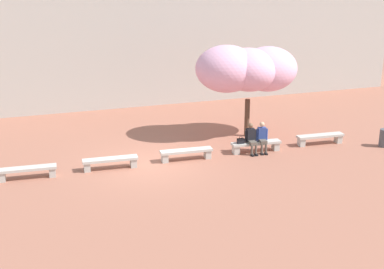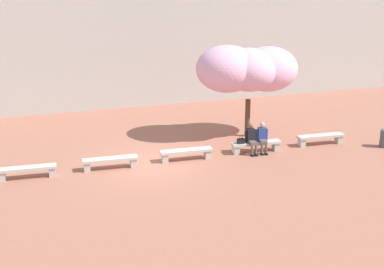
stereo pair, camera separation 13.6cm
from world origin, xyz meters
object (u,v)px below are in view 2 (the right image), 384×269
stone_bench_east_end (256,145)px  handbag (241,141)px  stone_bench_near_west (27,170)px  stone_bench_near_east (186,153)px  person_seated_left (251,137)px  cherry_tree_main (247,69)px  person_seated_right (262,136)px  stone_bench_center (110,161)px  stone_bench_far_east (321,138)px

stone_bench_east_end → handbag: bearing=-179.7°
stone_bench_near_west → stone_bench_near_east: size_ratio=1.00×
person_seated_left → cherry_tree_main: size_ratio=0.27×
stone_bench_near_east → person_seated_right: (3.36, -0.05, 0.39)m
cherry_tree_main → person_seated_left: bearing=-107.7°
person_seated_right → handbag: (-0.96, 0.05, -0.12)m
stone_bench_east_end → stone_bench_near_west: bearing=180.0°
stone_bench_center → cherry_tree_main: 7.59m
stone_bench_near_west → person_seated_right: person_seated_right is taller
stone_bench_center → handbag: (5.50, -0.00, 0.27)m
handbag → stone_bench_near_east: bearing=179.9°
stone_bench_center → person_seated_left: person_seated_left is taller
stone_bench_east_end → stone_bench_far_east: bearing=0.0°
stone_bench_east_end → person_seated_right: size_ratio=1.68×
stone_bench_near_east → person_seated_right: bearing=-0.9°
stone_bench_near_west → stone_bench_far_east: 12.43m
cherry_tree_main → handbag: bearing=-117.7°
stone_bench_east_end → handbag: (-0.71, -0.00, 0.27)m
handbag → cherry_tree_main: (1.18, 2.25, 2.54)m
handbag → cherry_tree_main: cherry_tree_main is taller
person_seated_right → stone_bench_east_end: bearing=168.2°
stone_bench_near_west → person_seated_right: bearing=-0.3°
stone_bench_east_end → handbag: 0.76m
stone_bench_near_east → stone_bench_east_end: bearing=-0.0°
stone_bench_center → cherry_tree_main: size_ratio=0.45×
person_seated_right → person_seated_left: bearing=-179.9°
stone_bench_near_west → stone_bench_east_end: bearing=0.0°
handbag → stone_bench_far_east: bearing=0.0°
stone_bench_center → stone_bench_near_east: 3.11m
stone_bench_near_east → stone_bench_east_end: (3.11, -0.00, 0.00)m
stone_bench_far_east → stone_bench_center: bearing=-180.0°
stone_bench_near_west → stone_bench_east_end: size_ratio=1.00×
stone_bench_near_west → person_seated_right: 9.58m
stone_bench_east_end → stone_bench_far_east: 3.11m
cherry_tree_main → stone_bench_far_east: bearing=-40.4°
stone_bench_near_west → stone_bench_east_end: 9.32m
stone_bench_center → stone_bench_east_end: same height
stone_bench_far_east → person_seated_right: size_ratio=1.68×
stone_bench_far_east → handbag: (-3.82, -0.00, 0.27)m
stone_bench_center → handbag: size_ratio=6.38×
stone_bench_far_east → person_seated_left: size_ratio=1.68×
stone_bench_near_east → cherry_tree_main: bearing=32.1°
stone_bench_near_east → handbag: 2.41m
stone_bench_center → stone_bench_far_east: size_ratio=1.00×
cherry_tree_main → stone_bench_near_east: bearing=-147.9°
stone_bench_near_east → person_seated_left: (2.84, -0.05, 0.39)m
person_seated_left → cherry_tree_main: (0.73, 2.30, 2.42)m
stone_bench_far_east → handbag: handbag is taller
stone_bench_near_east → person_seated_left: person_seated_left is taller
person_seated_right → handbag: person_seated_right is taller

